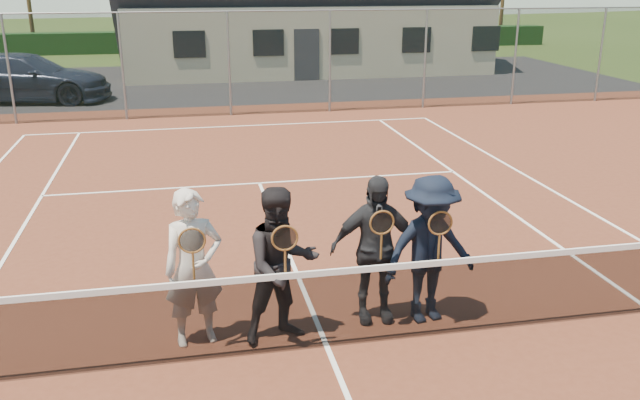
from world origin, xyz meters
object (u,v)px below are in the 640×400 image
(car_c, at_px, (26,78))
(tennis_net, at_px, (327,305))
(player_a, at_px, (194,268))
(player_c, at_px, (374,249))
(player_b, at_px, (282,265))
(player_d, at_px, (430,250))

(car_c, relative_size, tennis_net, 0.46)
(player_a, distance_m, player_c, 2.10)
(car_c, height_order, player_c, player_c)
(player_a, relative_size, player_b, 1.00)
(player_d, bearing_deg, player_a, 179.47)
(car_c, bearing_deg, tennis_net, -150.13)
(player_d, bearing_deg, player_b, -176.79)
(player_b, bearing_deg, player_c, 12.24)
(car_c, height_order, player_b, player_b)
(player_d, bearing_deg, car_c, 114.56)
(player_c, bearing_deg, car_c, 112.94)
(player_a, bearing_deg, player_b, -7.40)
(player_b, bearing_deg, player_a, 172.60)
(player_a, height_order, player_d, same)
(tennis_net, bearing_deg, car_c, 110.30)
(player_a, distance_m, player_b, 0.97)
(tennis_net, xyz_separation_m, player_b, (-0.45, 0.31, 0.38))
(tennis_net, relative_size, player_c, 6.49)
(player_a, bearing_deg, player_d, -0.53)
(player_a, xyz_separation_m, player_c, (2.09, 0.12, -0.00))
(player_b, relative_size, player_c, 1.00)
(player_b, bearing_deg, tennis_net, -34.23)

